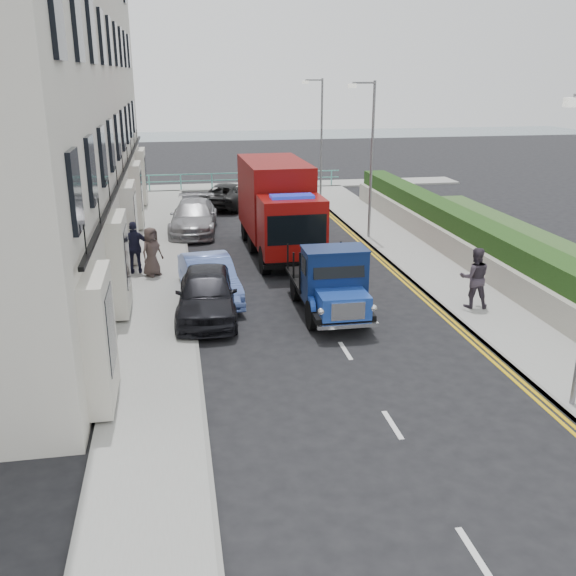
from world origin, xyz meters
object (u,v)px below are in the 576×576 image
Objects in this scene: lamp_mid at (369,151)px; red_lorry at (278,206)px; lamp_far at (320,132)px; parked_car_front at (207,293)px; bedford_lorry at (333,286)px.

lamp_mid reaches higher than red_lorry.
lamp_far is 20.49m from parked_car_front.
lamp_mid is at bearing 18.93° from red_lorry.
lamp_mid is at bearing 53.01° from parked_car_front.
red_lorry is at bearing -159.84° from lamp_mid.
lamp_far is at bearing 72.26° from parked_car_front.
red_lorry is (-0.43, 7.89, 0.98)m from bedford_lorry.
red_lorry is 1.58× the size of parked_car_front.
red_lorry is at bearing 69.20° from parked_car_front.
lamp_far is 12.56m from red_lorry.
lamp_mid reaches higher than bedford_lorry.
bedford_lorry is (-3.94, -9.50, -2.95)m from lamp_mid.
lamp_far is 0.96× the size of red_lorry.
red_lorry reaches higher than parked_car_front.
parked_car_front is at bearing -131.85° from lamp_mid.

